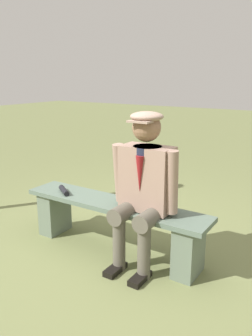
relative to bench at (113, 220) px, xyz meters
The scene contains 4 objects.
ground_plane 0.32m from the bench, ahead, with size 30.00×30.00×0.00m, color olive.
bench is the anchor object (origin of this frame).
seated_man 0.57m from the bench, behind, with size 0.61×0.55×1.36m.
rolled_magazine 0.60m from the bench, ahead, with size 0.05×0.05×0.23m, color black.
Camera 1 is at (-1.72, 2.45, 1.63)m, focal length 36.47 mm.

